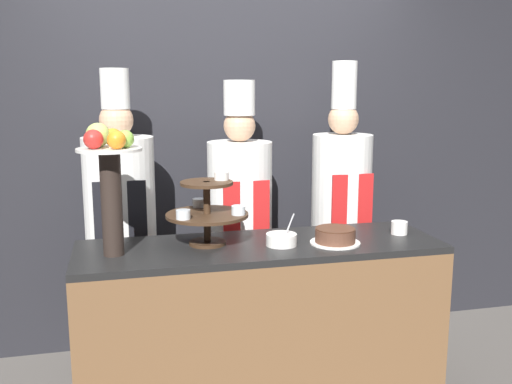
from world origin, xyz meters
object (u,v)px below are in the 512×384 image
(cake_round, at_px, (335,236))
(serving_bowl_near, at_px, (281,239))
(fruit_pedestal, at_px, (109,171))
(cup_white, at_px, (399,228))
(chef_center_left, at_px, (240,212))
(chef_center_right, at_px, (341,203))
(chef_left, at_px, (121,215))
(tiered_stand, at_px, (208,209))

(cake_round, xyz_separation_m, serving_bowl_near, (-0.28, 0.03, -0.01))
(fruit_pedestal, distance_m, serving_bowl_near, 0.91)
(serving_bowl_near, bearing_deg, cup_white, 5.27)
(cake_round, bearing_deg, fruit_pedestal, 176.42)
(chef_center_left, bearing_deg, fruit_pedestal, -140.90)
(fruit_pedestal, bearing_deg, cup_white, 1.03)
(serving_bowl_near, distance_m, chef_center_right, 0.87)
(cup_white, relative_size, chef_center_left, 0.05)
(cake_round, relative_size, chef_left, 0.14)
(chef_left, bearing_deg, cake_round, -32.60)
(tiered_stand, distance_m, chef_left, 0.70)
(tiered_stand, relative_size, fruit_pedestal, 0.67)
(chef_left, relative_size, chef_center_right, 0.97)
(tiered_stand, bearing_deg, serving_bowl_near, -16.82)
(cup_white, relative_size, chef_center_right, 0.05)
(tiered_stand, relative_size, cup_white, 4.74)
(serving_bowl_near, xyz_separation_m, chef_center_left, (-0.08, 0.65, 0.01))
(chef_center_left, bearing_deg, chef_center_right, -0.00)
(fruit_pedestal, distance_m, chef_left, 0.70)
(cake_round, distance_m, serving_bowl_near, 0.28)
(tiered_stand, xyz_separation_m, chef_left, (-0.43, 0.54, -0.13))
(tiered_stand, distance_m, chef_center_right, 1.09)
(tiered_stand, height_order, cup_white, tiered_stand)
(chef_left, height_order, chef_center_right, chef_center_right)
(fruit_pedestal, bearing_deg, serving_bowl_near, -2.50)
(fruit_pedestal, height_order, chef_left, chef_left)
(chef_left, bearing_deg, fruit_pedestal, -93.88)
(tiered_stand, relative_size, chef_left, 0.23)
(fruit_pedestal, relative_size, cup_white, 7.10)
(cake_round, relative_size, chef_center_right, 0.14)
(chef_center_left, bearing_deg, tiered_stand, -117.59)
(serving_bowl_near, distance_m, chef_center_left, 0.65)
(fruit_pedestal, distance_m, cup_white, 1.55)
(cup_white, bearing_deg, fruit_pedestal, -178.97)
(serving_bowl_near, bearing_deg, cake_round, -6.82)
(fruit_pedestal, bearing_deg, chef_center_left, 39.10)
(fruit_pedestal, height_order, chef_center_left, chef_center_left)
(serving_bowl_near, height_order, chef_left, chef_left)
(cake_round, height_order, chef_center_right, chef_center_right)
(fruit_pedestal, xyz_separation_m, chef_center_right, (1.41, 0.61, -0.34))
(cup_white, bearing_deg, serving_bowl_near, -174.73)
(fruit_pedestal, relative_size, chef_left, 0.35)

